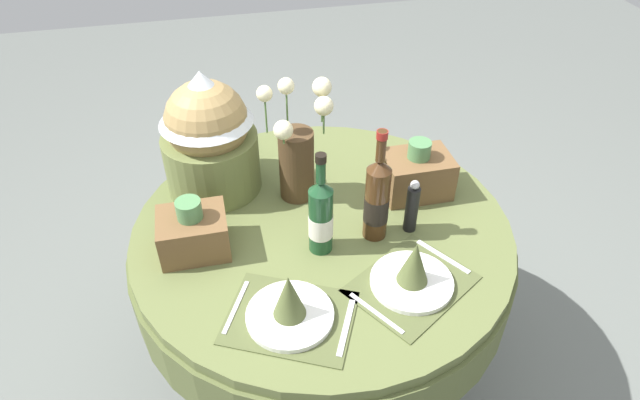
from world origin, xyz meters
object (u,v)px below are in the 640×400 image
at_px(dining_table, 322,256).
at_px(place_setting_right, 413,273).
at_px(wine_bottle_centre, 377,199).
at_px(place_setting_left, 289,307).
at_px(woven_basket_side_left, 193,232).
at_px(flower_vase, 297,152).
at_px(woven_basket_side_right, 416,173).
at_px(pepper_mill, 412,207).
at_px(wine_bottle_left, 321,216).
at_px(gift_tub_back_left, 208,130).

height_order(dining_table, place_setting_right, place_setting_right).
bearing_deg(wine_bottle_centre, place_setting_left, -139.86).
bearing_deg(dining_table, place_setting_left, -115.95).
relative_size(place_setting_left, woven_basket_side_left, 2.04).
xyz_separation_m(place_setting_right, woven_basket_side_left, (-0.60, 0.29, 0.02)).
distance_m(place_setting_right, flower_vase, 0.56).
distance_m(dining_table, flower_vase, 0.37).
relative_size(place_setting_left, place_setting_right, 0.98).
bearing_deg(woven_basket_side_right, pepper_mill, -114.92).
bearing_deg(place_setting_left, wine_bottle_centre, 40.14).
relative_size(place_setting_right, flower_vase, 0.98).
height_order(wine_bottle_left, gift_tub_back_left, gift_tub_back_left).
bearing_deg(dining_table, gift_tub_back_left, 137.86).
xyz_separation_m(wine_bottle_left, gift_tub_back_left, (-0.29, 0.39, 0.10)).
height_order(place_setting_left, place_setting_right, same).
distance_m(wine_bottle_left, pepper_mill, 0.30).
distance_m(wine_bottle_left, woven_basket_side_left, 0.39).
distance_m(place_setting_left, wine_bottle_centre, 0.43).
distance_m(place_setting_left, wine_bottle_left, 0.30).
relative_size(wine_bottle_left, woven_basket_side_left, 1.70).
xyz_separation_m(dining_table, woven_basket_side_left, (-0.41, -0.02, 0.21)).
xyz_separation_m(place_setting_left, wine_bottle_left, (0.14, 0.25, 0.08)).
distance_m(place_setting_left, woven_basket_side_left, 0.41).
height_order(place_setting_right, wine_bottle_left, wine_bottle_left).
bearing_deg(place_setting_right, woven_basket_side_left, 154.21).
relative_size(dining_table, place_setting_right, 2.95).
bearing_deg(pepper_mill, woven_basket_side_left, 175.05).
bearing_deg(dining_table, wine_bottle_left, -105.39).
xyz_separation_m(flower_vase, pepper_mill, (0.31, -0.26, -0.09)).
relative_size(dining_table, gift_tub_back_left, 2.85).
xyz_separation_m(place_setting_right, wine_bottle_left, (-0.22, 0.21, 0.08)).
distance_m(pepper_mill, gift_tub_back_left, 0.71).
bearing_deg(place_setting_right, flower_vase, 115.72).
distance_m(place_setting_left, pepper_mill, 0.52).
bearing_deg(woven_basket_side_right, wine_bottle_left, -151.80).
bearing_deg(pepper_mill, dining_table, 163.36).
xyz_separation_m(place_setting_left, woven_basket_side_right, (0.53, 0.46, 0.03)).
xyz_separation_m(place_setting_right, woven_basket_side_right, (0.16, 0.41, 0.03)).
distance_m(pepper_mill, woven_basket_side_left, 0.68).
distance_m(gift_tub_back_left, woven_basket_side_right, 0.72).
xyz_separation_m(dining_table, wine_bottle_left, (-0.03, -0.10, 0.27)).
bearing_deg(wine_bottle_left, woven_basket_side_left, 167.92).
distance_m(wine_bottle_centre, gift_tub_back_left, 0.61).
xyz_separation_m(place_setting_left, woven_basket_side_left, (-0.23, 0.33, 0.02)).
bearing_deg(gift_tub_back_left, wine_bottle_centre, -38.03).
bearing_deg(place_setting_left, wine_bottle_left, 60.16).
distance_m(flower_vase, woven_basket_side_right, 0.42).
bearing_deg(place_setting_left, dining_table, 64.05).
bearing_deg(pepper_mill, gift_tub_back_left, 147.89).
xyz_separation_m(place_setting_right, pepper_mill, (0.08, 0.23, 0.04)).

